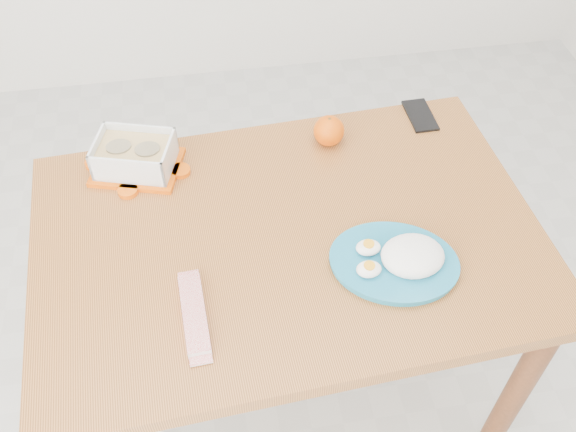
{
  "coord_description": "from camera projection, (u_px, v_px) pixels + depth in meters",
  "views": [
    {
      "loc": [
        -0.1,
        -0.88,
        1.87
      ],
      "look_at": [
        0.05,
        0.05,
        0.81
      ],
      "focal_mm": 40.0,
      "sensor_mm": 36.0,
      "label": 1
    }
  ],
  "objects": [
    {
      "name": "orange_fruit",
      "position": [
        329.0,
        131.0,
        1.65
      ],
      "size": [
        0.08,
        0.08,
        0.08
      ],
      "primitive_type": "sphere",
      "color": "orange",
      "rests_on": "dining_table"
    },
    {
      "name": "rice_plate",
      "position": [
        400.0,
        258.0,
        1.39
      ],
      "size": [
        0.35,
        0.35,
        0.08
      ],
      "rotation": [
        0.0,
        0.0,
        -0.31
      ],
      "color": "teal",
      "rests_on": "dining_table"
    },
    {
      "name": "candy_bar",
      "position": [
        194.0,
        314.0,
        1.31
      ],
      "size": [
        0.06,
        0.19,
        0.02
      ],
      "primitive_type": "cube",
      "rotation": [
        0.0,
        0.0,
        1.63
      ],
      "color": "#B6090A",
      "rests_on": "dining_table"
    },
    {
      "name": "dining_table",
      "position": [
        288.0,
        261.0,
        1.55
      ],
      "size": [
        1.2,
        0.84,
        0.75
      ],
      "rotation": [
        0.0,
        0.0,
        0.06
      ],
      "color": "#AF6B31",
      "rests_on": "ground"
    },
    {
      "name": "ground",
      "position": [
        275.0,
        403.0,
        1.99
      ],
      "size": [
        3.5,
        3.5,
        0.0
      ],
      "primitive_type": "plane",
      "color": "#B7B7B2",
      "rests_on": "ground"
    },
    {
      "name": "smartphone",
      "position": [
        420.0,
        115.0,
        1.74
      ],
      "size": [
        0.07,
        0.13,
        0.01
      ],
      "primitive_type": "cube",
      "rotation": [
        0.0,
        0.0,
        0.02
      ],
      "color": "black",
      "rests_on": "dining_table"
    },
    {
      "name": "food_container",
      "position": [
        135.0,
        156.0,
        1.58
      ],
      "size": [
        0.25,
        0.21,
        0.09
      ],
      "rotation": [
        0.0,
        0.0,
        -0.28
      ],
      "color": "#E35606",
      "rests_on": "dining_table"
    }
  ]
}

